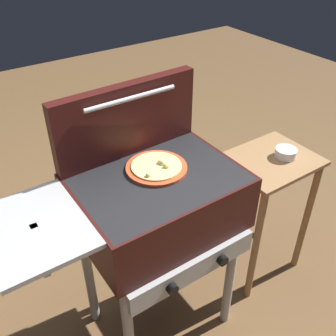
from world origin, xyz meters
The scene contains 6 objects.
ground_plane centered at (0.00, 0.00, 0.00)m, with size 8.00×8.00×0.00m, color brown.
grill centered at (-0.01, 0.00, 0.76)m, with size 0.96×0.53×0.90m.
grill_lid_open centered at (0.00, 0.21, 1.05)m, with size 0.63×0.09×0.30m.
pizza_cheese centered at (0.03, 0.04, 0.91)m, with size 0.24×0.24×0.03m.
prep_table centered at (0.66, 0.00, 0.53)m, with size 0.44×0.36×0.73m.
topping_bowl_near centered at (0.73, -0.02, 0.75)m, with size 0.11×0.11×0.04m.
Camera 1 is at (-0.64, -1.01, 1.77)m, focal length 41.36 mm.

